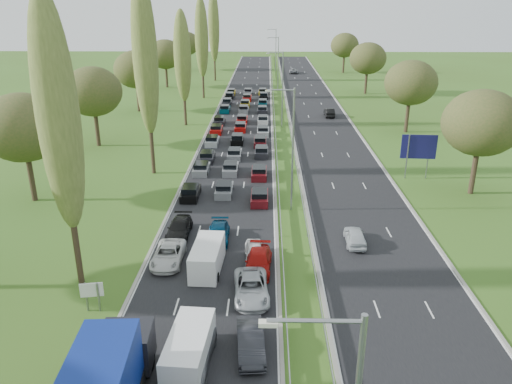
{
  "coord_description": "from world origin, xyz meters",
  "views": [
    {
      "loc": [
        2.02,
        -2.55,
        19.29
      ],
      "look_at": [
        1.0,
        43.92,
        1.5
      ],
      "focal_mm": 35.0,
      "sensor_mm": 36.0,
      "label": 1
    }
  ],
  "objects_px": {
    "info_sign": "(92,293)",
    "direction_sign": "(419,149)",
    "white_van_front": "(190,347)",
    "near_car_3": "(179,228)",
    "white_van_rear": "(208,256)",
    "near_car_2": "(168,255)"
  },
  "relations": [
    {
      "from": "near_car_3",
      "to": "white_van_rear",
      "type": "height_order",
      "value": "white_van_rear"
    },
    {
      "from": "info_sign",
      "to": "white_van_rear",
      "type": "bearing_deg",
      "value": 39.81
    },
    {
      "from": "white_van_front",
      "to": "info_sign",
      "type": "distance_m",
      "value": 8.79
    },
    {
      "from": "info_sign",
      "to": "direction_sign",
      "type": "height_order",
      "value": "direction_sign"
    },
    {
      "from": "white_van_rear",
      "to": "direction_sign",
      "type": "bearing_deg",
      "value": 47.69
    },
    {
      "from": "white_van_rear",
      "to": "info_sign",
      "type": "height_order",
      "value": "white_van_rear"
    },
    {
      "from": "near_car_3",
      "to": "info_sign",
      "type": "height_order",
      "value": "info_sign"
    },
    {
      "from": "near_car_3",
      "to": "info_sign",
      "type": "distance_m",
      "value": 12.16
    },
    {
      "from": "near_car_2",
      "to": "near_car_3",
      "type": "bearing_deg",
      "value": 89.57
    },
    {
      "from": "white_van_front",
      "to": "white_van_rear",
      "type": "height_order",
      "value": "white_van_front"
    },
    {
      "from": "near_car_2",
      "to": "white_van_front",
      "type": "xyz_separation_m",
      "value": [
        3.43,
        -11.69,
        0.4
      ]
    },
    {
      "from": "white_van_front",
      "to": "info_sign",
      "type": "height_order",
      "value": "white_van_front"
    },
    {
      "from": "white_van_rear",
      "to": "direction_sign",
      "type": "distance_m",
      "value": 30.74
    },
    {
      "from": "white_van_rear",
      "to": "info_sign",
      "type": "bearing_deg",
      "value": -137.07
    },
    {
      "from": "white_van_front",
      "to": "near_car_2",
      "type": "bearing_deg",
      "value": 110.39
    },
    {
      "from": "near_car_2",
      "to": "white_van_rear",
      "type": "relative_size",
      "value": 0.94
    },
    {
      "from": "white_van_front",
      "to": "white_van_rear",
      "type": "bearing_deg",
      "value": 95.21
    },
    {
      "from": "near_car_3",
      "to": "white_van_front",
      "type": "height_order",
      "value": "white_van_front"
    },
    {
      "from": "white_van_rear",
      "to": "near_car_2",
      "type": "bearing_deg",
      "value": 168.39
    },
    {
      "from": "near_car_2",
      "to": "white_van_front",
      "type": "bearing_deg",
      "value": -73.46
    },
    {
      "from": "near_car_2",
      "to": "info_sign",
      "type": "height_order",
      "value": "info_sign"
    },
    {
      "from": "near_car_3",
      "to": "direction_sign",
      "type": "height_order",
      "value": "direction_sign"
    }
  ]
}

